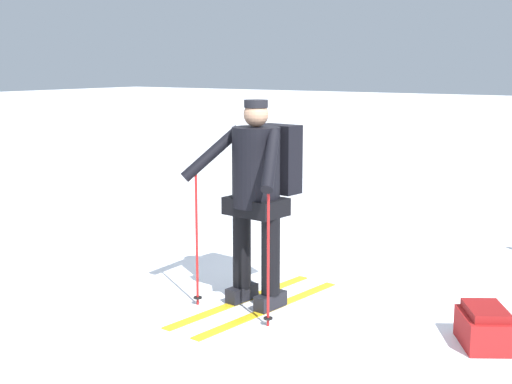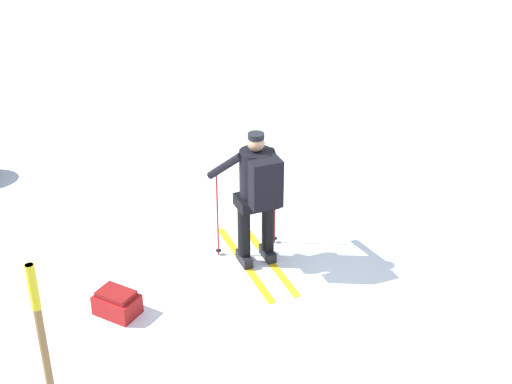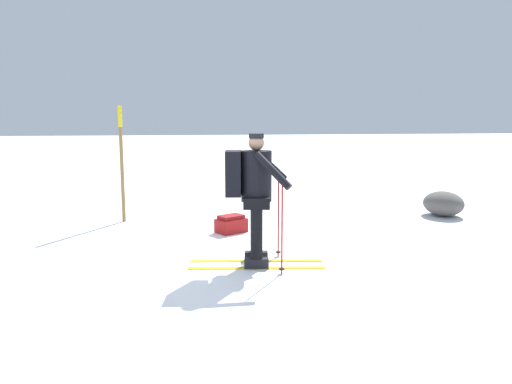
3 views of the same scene
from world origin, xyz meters
The scene contains 3 objects.
ground_plane centered at (0.00, 0.00, 0.00)m, with size 80.00×80.00×0.00m, color white.
skier centered at (-0.06, -0.72, 0.98)m, with size 0.95×1.75×1.67m.
dropped_backpack centered at (1.73, -0.57, 0.13)m, with size 0.51×0.56×0.28m.
Camera 1 is at (3.05, -5.38, 1.95)m, focal length 50.00 mm.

